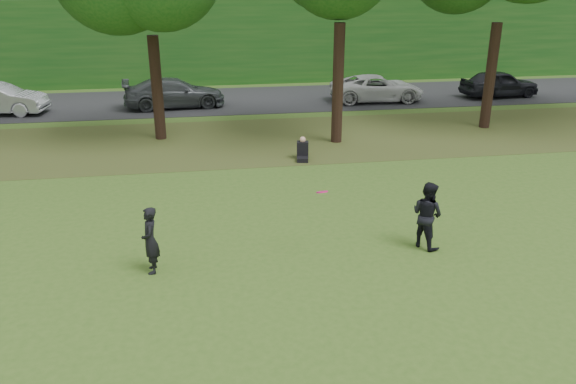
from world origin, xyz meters
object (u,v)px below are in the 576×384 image
at_px(player_right, 427,215).
at_px(frisbee, 322,192).
at_px(seated_person, 303,151).
at_px(player_left, 150,240).

bearing_deg(player_right, frisbee, 62.22).
relative_size(player_right, seated_person, 2.03).
bearing_deg(player_right, player_left, 61.43).
bearing_deg(frisbee, player_left, -178.54).
bearing_deg(player_left, seated_person, 143.81).
distance_m(player_left, frisbee, 4.01).
height_order(player_right, frisbee, frisbee).
distance_m(player_right, frisbee, 2.78).
height_order(player_left, seated_person, player_left).
bearing_deg(seated_person, frisbee, -86.95).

